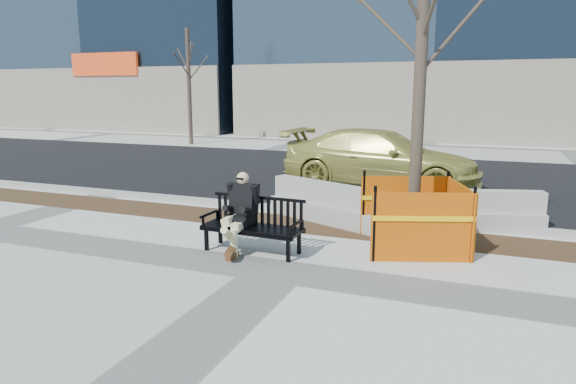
% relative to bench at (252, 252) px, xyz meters
% --- Properties ---
extents(ground, '(120.00, 120.00, 0.00)m').
position_rel_bench_xyz_m(ground, '(0.74, -0.68, 0.00)').
color(ground, beige).
rests_on(ground, ground).
extents(mulch_strip, '(40.00, 1.20, 0.02)m').
position_rel_bench_xyz_m(mulch_strip, '(0.74, 1.92, 0.00)').
color(mulch_strip, '#47301C').
rests_on(mulch_strip, ground).
extents(asphalt_street, '(60.00, 10.40, 0.01)m').
position_rel_bench_xyz_m(asphalt_street, '(0.74, 8.12, 0.00)').
color(asphalt_street, black).
rests_on(asphalt_street, ground).
extents(curb, '(60.00, 0.25, 0.12)m').
position_rel_bench_xyz_m(curb, '(0.74, 2.87, 0.06)').
color(curb, '#9E9B93').
rests_on(curb, ground).
extents(bench, '(1.74, 0.68, 0.92)m').
position_rel_bench_xyz_m(bench, '(0.00, 0.00, 0.00)').
color(bench, black).
rests_on(bench, ground).
extents(seated_man, '(0.60, 0.96, 1.32)m').
position_rel_bench_xyz_m(seated_man, '(-0.23, 0.06, 0.00)').
color(seated_man, black).
rests_on(seated_man, ground).
extents(tree_fence, '(3.08, 3.08, 6.04)m').
position_rel_bench_xyz_m(tree_fence, '(2.43, 1.23, 0.00)').
color(tree_fence, '#E55D06').
rests_on(tree_fence, ground).
extents(sedan, '(5.54, 2.55, 1.57)m').
position_rel_bench_xyz_m(sedan, '(0.77, 6.66, 0.00)').
color(sedan, '#B1A94C').
rests_on(sedan, ground).
extents(jersey_barrier_left, '(2.84, 1.64, 0.81)m').
position_rel_bench_xyz_m(jersey_barrier_left, '(0.62, 2.33, 0.00)').
color(jersey_barrier_left, '#9A9890').
rests_on(jersey_barrier_left, ground).
extents(jersey_barrier_right, '(2.75, 1.25, 0.78)m').
position_rel_bench_xyz_m(jersey_barrier_right, '(3.29, 2.81, 0.00)').
color(jersey_barrier_right, '#A4A199').
rests_on(jersey_barrier_right, ground).
extents(far_tree_left, '(2.63, 2.63, 5.95)m').
position_rel_bench_xyz_m(far_tree_left, '(-10.14, 14.36, 0.00)').
color(far_tree_left, '#4C3C31').
rests_on(far_tree_left, ground).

